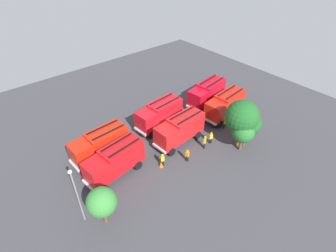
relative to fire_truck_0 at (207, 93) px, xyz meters
The scene contains 20 objects.
ground_plane 10.21m from the fire_truck_0, 11.47° to the left, with size 55.79×55.79×0.00m, color #38383D.
fire_truck_0 is the anchor object (origin of this frame).
fire_truck_1 9.49m from the fire_truck_0, ahead, with size 7.37×3.20×3.88m.
fire_truck_2 19.07m from the fire_truck_0, ahead, with size 7.30×3.00×3.88m.
fire_truck_3 4.20m from the fire_truck_0, 82.86° to the left, with size 7.40×3.30×3.88m.
fire_truck_4 10.51m from the fire_truck_0, 23.60° to the left, with size 7.31×3.04×3.88m.
fire_truck_5 19.56m from the fire_truck_0, 11.23° to the left, with size 7.44×3.44×3.88m.
firefighter_0 10.89m from the fire_truck_0, 42.14° to the left, with size 0.48×0.40×1.84m.
firefighter_1 15.60m from the fire_truck_0, 23.66° to the left, with size 0.48×0.37×1.76m.
firefighter_2 13.76m from the fire_truck_0, 33.48° to the left, with size 0.34×0.47×1.71m.
firefighter_3 6.81m from the fire_truck_0, 65.82° to the left, with size 0.47×0.46×1.82m.
firefighter_4 9.86m from the fire_truck_0, 46.76° to the left, with size 0.48×0.43×1.71m.
tree_0 10.89m from the fire_truck_0, 70.40° to the left, with size 3.35×3.35×5.18m.
tree_1 10.70m from the fire_truck_0, 66.21° to the left, with size 4.26×4.26×6.61m.
tree_2 11.53m from the fire_truck_0, 65.49° to the left, with size 2.83×2.83×4.39m.
tree_3 24.82m from the fire_truck_0, 20.11° to the left, with size 2.86×2.86×4.44m.
traffic_cone_0 15.88m from the fire_truck_0, 23.34° to the left, with size 0.51×0.51×0.73m, color #F2600C.
traffic_cone_1 2.80m from the fire_truck_0, 103.09° to the right, with size 0.49×0.49×0.71m, color #F2600C.
traffic_cone_2 7.22m from the fire_truck_0, 19.25° to the right, with size 0.51×0.51×0.73m, color #F2600C.
lamppost 25.81m from the fire_truck_0, 15.68° to the left, with size 0.36×0.36×6.90m.
Camera 1 is at (18.65, 22.00, 23.06)m, focal length 28.23 mm.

